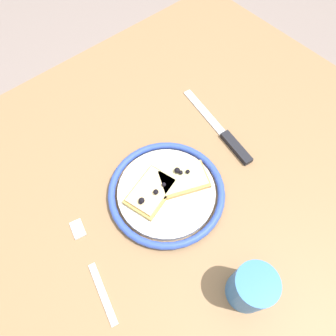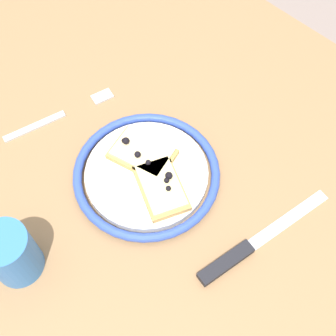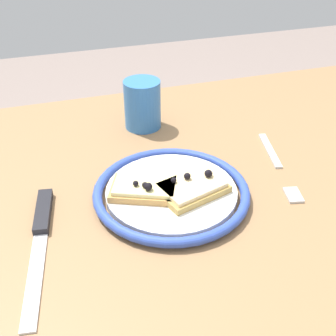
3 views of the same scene
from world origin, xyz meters
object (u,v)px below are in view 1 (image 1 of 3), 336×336
(pizza_slice_far, at_px, (183,179))
(knife, at_px, (227,137))
(plate, at_px, (166,192))
(fork, at_px, (93,268))
(cup, at_px, (251,288))
(pizza_slice_near, at_px, (151,192))
(dining_table, at_px, (153,200))

(pizza_slice_far, height_order, knife, pizza_slice_far)
(plate, height_order, fork, plate)
(plate, height_order, pizza_slice_far, pizza_slice_far)
(plate, bearing_deg, cup, -94.41)
(plate, xyz_separation_m, pizza_slice_far, (0.04, -0.00, 0.01))
(plate, relative_size, fork, 1.16)
(pizza_slice_near, relative_size, fork, 0.56)
(plate, distance_m, cup, 0.23)
(fork, height_order, cup, cup)
(fork, bearing_deg, knife, 6.10)
(dining_table, relative_size, pizza_slice_far, 10.15)
(plate, xyz_separation_m, knife, (0.19, 0.02, -0.00))
(pizza_slice_near, distance_m, fork, 0.17)
(dining_table, relative_size, fork, 5.81)
(plate, bearing_deg, pizza_slice_near, 150.47)
(pizza_slice_near, height_order, cup, cup)
(plate, distance_m, pizza_slice_far, 0.04)
(fork, distance_m, cup, 0.27)
(dining_table, xyz_separation_m, knife, (0.20, -0.02, 0.08))
(knife, xyz_separation_m, fork, (-0.38, -0.04, -0.00))
(dining_table, height_order, pizza_slice_far, pizza_slice_far)
(pizza_slice_far, relative_size, knife, 0.48)
(pizza_slice_near, distance_m, knife, 0.22)
(plate, distance_m, knife, 0.19)
(cup, bearing_deg, plate, 85.59)
(knife, bearing_deg, pizza_slice_near, -179.81)
(pizza_slice_near, bearing_deg, fork, -166.44)
(pizza_slice_near, bearing_deg, knife, 0.19)
(fork, relative_size, cup, 2.18)
(pizza_slice_far, height_order, fork, pizza_slice_far)
(pizza_slice_far, height_order, cup, cup)
(dining_table, distance_m, pizza_slice_near, 0.10)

